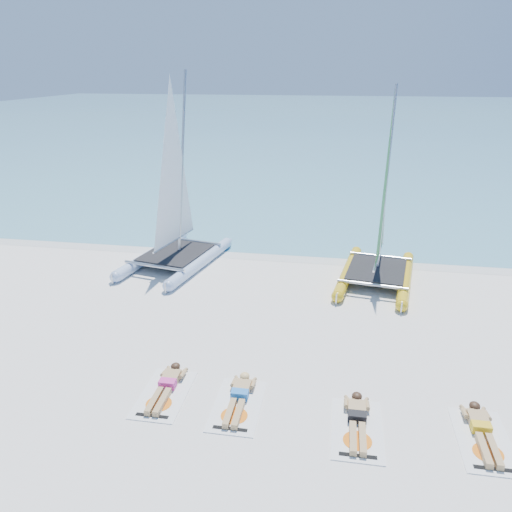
% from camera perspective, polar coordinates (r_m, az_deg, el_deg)
% --- Properties ---
extents(ground, '(140.00, 140.00, 0.00)m').
position_cam_1_polar(ground, '(14.06, 2.43, -7.85)').
color(ground, silver).
rests_on(ground, ground).
extents(sea, '(140.00, 115.00, 0.01)m').
position_cam_1_polar(sea, '(75.57, 8.76, 15.45)').
color(sea, '#74BDC1').
rests_on(sea, ground).
extents(wet_sand_strip, '(140.00, 1.40, 0.01)m').
position_cam_1_polar(wet_sand_strip, '(19.05, 4.54, 0.02)').
color(wet_sand_strip, silver).
rests_on(wet_sand_strip, ground).
extents(catamaran_blue, '(3.38, 5.43, 6.89)m').
position_cam_1_polar(catamaran_blue, '(17.95, -9.28, 5.41)').
color(catamaran_blue, '#BED7F9').
rests_on(catamaran_blue, ground).
extents(catamaran_yellow, '(2.97, 5.20, 6.47)m').
position_cam_1_polar(catamaran_yellow, '(17.11, 14.25, 4.20)').
color(catamaran_yellow, yellow).
rests_on(catamaran_yellow, ground).
extents(towel_a, '(1.00, 1.85, 0.02)m').
position_cam_1_polar(towel_a, '(11.54, -10.44, -15.27)').
color(towel_a, white).
rests_on(towel_a, ground).
extents(sunbather_a, '(0.37, 1.73, 0.26)m').
position_cam_1_polar(sunbather_a, '(11.62, -10.15, -14.29)').
color(sunbather_a, tan).
rests_on(sunbather_a, towel_a).
extents(towel_b, '(1.00, 1.85, 0.02)m').
position_cam_1_polar(towel_b, '(11.05, -2.12, -16.70)').
color(towel_b, white).
rests_on(towel_b, ground).
extents(sunbather_b, '(0.37, 1.73, 0.26)m').
position_cam_1_polar(sunbather_b, '(11.14, -1.92, -15.67)').
color(sunbather_b, tan).
rests_on(sunbather_b, towel_b).
extents(towel_c, '(1.00, 1.85, 0.02)m').
position_cam_1_polar(towel_c, '(10.66, 11.47, -18.81)').
color(towel_c, white).
rests_on(towel_c, ground).
extents(sunbather_c, '(0.37, 1.73, 0.26)m').
position_cam_1_polar(sunbather_c, '(10.75, 11.49, -17.71)').
color(sunbather_c, tan).
rests_on(sunbather_c, towel_c).
extents(towel_d, '(1.00, 1.85, 0.02)m').
position_cam_1_polar(towel_d, '(11.13, 24.53, -18.62)').
color(towel_d, white).
rests_on(towel_d, ground).
extents(sunbather_d, '(0.37, 1.73, 0.26)m').
position_cam_1_polar(sunbather_d, '(11.21, 24.38, -17.57)').
color(sunbather_d, tan).
rests_on(sunbather_d, towel_d).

